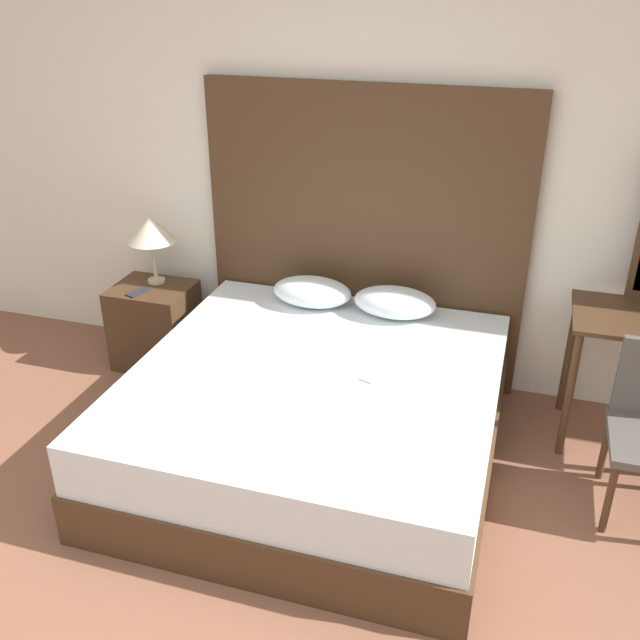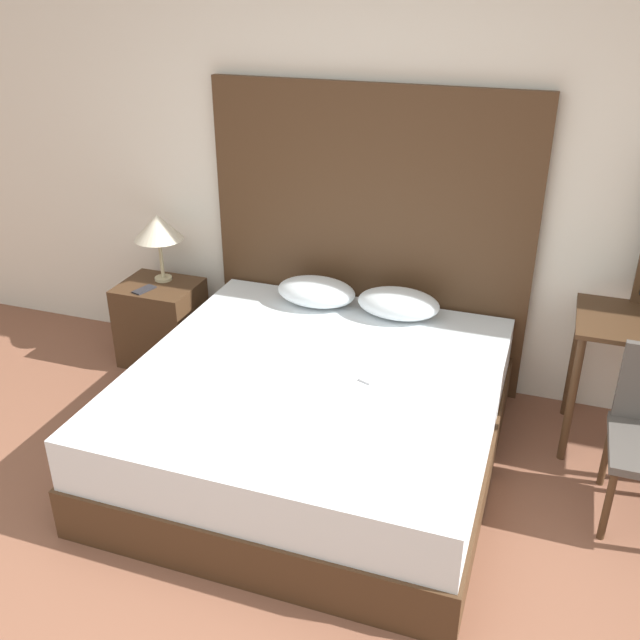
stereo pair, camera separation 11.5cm
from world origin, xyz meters
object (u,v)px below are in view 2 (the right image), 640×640
at_px(nightstand, 162,323).
at_px(bed, 314,416).
at_px(phone_on_nightstand, 144,290).
at_px(table_lamp, 158,228).
at_px(phone_on_bed, 373,376).

bearing_deg(nightstand, bed, -27.67).
relative_size(nightstand, phone_on_nightstand, 3.39).
xyz_separation_m(table_lamp, phone_on_nightstand, (-0.03, -0.19, -0.36)).
relative_size(bed, nightstand, 3.51).
xyz_separation_m(nightstand, phone_on_nightstand, (-0.03, -0.11, 0.28)).
distance_m(table_lamp, phone_on_nightstand, 0.40).
distance_m(nightstand, phone_on_nightstand, 0.30).
relative_size(phone_on_bed, table_lamp, 0.37).
distance_m(bed, phone_on_bed, 0.42).
bearing_deg(phone_on_nightstand, bed, -23.44).
bearing_deg(phone_on_bed, table_lamp, 155.77).
relative_size(table_lamp, phone_on_nightstand, 2.75).
distance_m(phone_on_bed, nightstand, 1.78).
bearing_deg(table_lamp, phone_on_nightstand, -98.76).
xyz_separation_m(bed, table_lamp, (-1.33, 0.78, 0.64)).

